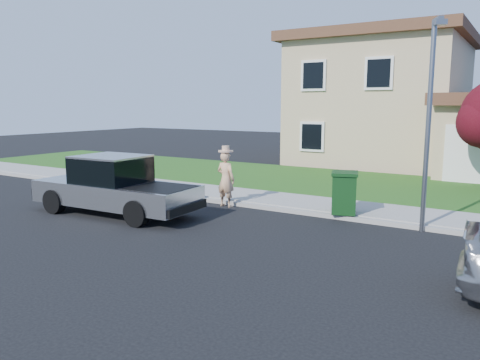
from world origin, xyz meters
name	(u,v)px	position (x,y,z in m)	size (l,w,h in m)	color
ground	(199,228)	(0.00, 0.00, 0.00)	(80.00, 80.00, 0.00)	black
curb	(283,210)	(1.00, 2.90, 0.06)	(40.00, 0.20, 0.12)	gray
sidewalk	(299,203)	(1.00, 4.00, 0.07)	(40.00, 2.00, 0.15)	gray
lawn	(346,184)	(1.00, 8.50, 0.05)	(40.00, 7.00, 0.10)	#184213
house	(404,105)	(1.31, 16.38, 3.17)	(14.00, 11.30, 6.85)	tan
pickup_truck	(115,187)	(-3.07, 0.05, 0.80)	(5.31, 2.08, 1.72)	black
woman	(226,178)	(-0.87, 2.60, 0.91)	(0.66, 0.46, 1.92)	#E6AD7E
trash_bin	(344,192)	(2.80, 3.10, 0.74)	(0.93, 1.00, 1.17)	black
street_lamp	(430,114)	(5.00, 2.70, 2.94)	(0.43, 0.66, 5.15)	slate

